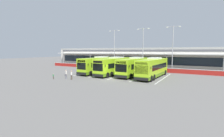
# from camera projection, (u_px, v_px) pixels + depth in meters

# --- Properties ---
(ground_plane) EXTENTS (200.00, 200.00, 0.00)m
(ground_plane) POSITION_uv_depth(u_px,v_px,m) (109.00, 79.00, 29.37)
(ground_plane) COLOR #605E5B
(terminal_building) EXTENTS (70.00, 13.00, 6.00)m
(terminal_building) POSITION_uv_depth(u_px,v_px,m) (151.00, 57.00, 52.35)
(terminal_building) COLOR beige
(terminal_building) RESTS_ON ground
(red_barrier_wall) EXTENTS (60.00, 0.40, 1.10)m
(red_barrier_wall) POSITION_uv_depth(u_px,v_px,m) (137.00, 69.00, 41.87)
(red_barrier_wall) COLOR maroon
(red_barrier_wall) RESTS_ON ground
(coach_bus_leftmost) EXTENTS (3.26, 12.24, 3.78)m
(coach_bus_leftmost) POSITION_uv_depth(u_px,v_px,m) (99.00, 65.00, 37.65)
(coach_bus_leftmost) COLOR #9ED11E
(coach_bus_leftmost) RESTS_ON ground
(coach_bus_left_centre) EXTENTS (3.26, 12.24, 3.78)m
(coach_bus_left_centre) POSITION_uv_depth(u_px,v_px,m) (114.00, 66.00, 35.24)
(coach_bus_left_centre) COLOR #9ED11E
(coach_bus_left_centre) RESTS_ON ground
(coach_bus_centre) EXTENTS (3.26, 12.24, 3.78)m
(coach_bus_centre) POSITION_uv_depth(u_px,v_px,m) (135.00, 67.00, 33.90)
(coach_bus_centre) COLOR #9ED11E
(coach_bus_centre) RESTS_ON ground
(coach_bus_right_centre) EXTENTS (3.26, 12.24, 3.78)m
(coach_bus_right_centre) POSITION_uv_depth(u_px,v_px,m) (153.00, 68.00, 31.39)
(coach_bus_right_centre) COLOR #9ED11E
(coach_bus_right_centre) RESTS_ON ground
(bay_stripe_far_west) EXTENTS (0.14, 13.00, 0.01)m
(bay_stripe_far_west) POSITION_uv_depth(u_px,v_px,m) (91.00, 72.00, 38.67)
(bay_stripe_far_west) COLOR silver
(bay_stripe_far_west) RESTS_ON ground
(bay_stripe_west) EXTENTS (0.14, 13.00, 0.01)m
(bay_stripe_west) POSITION_uv_depth(u_px,v_px,m) (106.00, 74.00, 36.62)
(bay_stripe_west) COLOR silver
(bay_stripe_west) RESTS_ON ground
(bay_stripe_mid_west) EXTENTS (0.14, 13.00, 0.01)m
(bay_stripe_mid_west) POSITION_uv_depth(u_px,v_px,m) (123.00, 75.00, 34.57)
(bay_stripe_mid_west) COLOR silver
(bay_stripe_mid_west) RESTS_ON ground
(bay_stripe_centre) EXTENTS (0.14, 13.00, 0.01)m
(bay_stripe_centre) POSITION_uv_depth(u_px,v_px,m) (142.00, 76.00, 32.52)
(bay_stripe_centre) COLOR silver
(bay_stripe_centre) RESTS_ON ground
(bay_stripe_mid_east) EXTENTS (0.14, 13.00, 0.01)m
(bay_stripe_mid_east) POSITION_uv_depth(u_px,v_px,m) (164.00, 78.00, 30.46)
(bay_stripe_mid_east) COLOR silver
(bay_stripe_mid_east) RESTS_ON ground
(pedestrian_with_handbag) EXTENTS (0.63, 0.49, 1.62)m
(pedestrian_with_handbag) POSITION_uv_depth(u_px,v_px,m) (66.00, 74.00, 29.83)
(pedestrian_with_handbag) COLOR slate
(pedestrian_with_handbag) RESTS_ON ground
(pedestrian_in_dark_coat) EXTENTS (0.44, 0.45, 1.62)m
(pedestrian_in_dark_coat) POSITION_uv_depth(u_px,v_px,m) (71.00, 75.00, 28.88)
(pedestrian_in_dark_coat) COLOR #4C4238
(pedestrian_in_dark_coat) RESTS_ON ground
(pedestrian_child) EXTENTS (0.33, 0.21, 1.00)m
(pedestrian_child) POSITION_uv_depth(u_px,v_px,m) (53.00, 76.00, 29.40)
(pedestrian_child) COLOR #4C4238
(pedestrian_child) RESTS_ON ground
(lamp_post_west) EXTENTS (3.24, 0.28, 11.00)m
(lamp_post_west) POSITION_uv_depth(u_px,v_px,m) (114.00, 47.00, 47.28)
(lamp_post_west) COLOR #9E9EA3
(lamp_post_west) RESTS_ON ground
(lamp_post_centre) EXTENTS (3.24, 0.28, 11.00)m
(lamp_post_centre) POSITION_uv_depth(u_px,v_px,m) (143.00, 46.00, 42.99)
(lamp_post_centre) COLOR #9E9EA3
(lamp_post_centre) RESTS_ON ground
(lamp_post_east) EXTENTS (3.24, 0.28, 11.00)m
(lamp_post_east) POSITION_uv_depth(u_px,v_px,m) (173.00, 46.00, 39.31)
(lamp_post_east) COLOR #9E9EA3
(lamp_post_east) RESTS_ON ground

